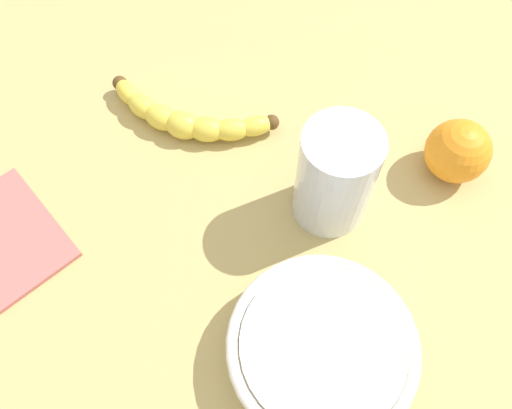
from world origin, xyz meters
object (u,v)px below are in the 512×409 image
smoothie_glass (335,179)px  ceramic_bowl (321,349)px  orange_fruit (458,151)px  banana (186,118)px

smoothie_glass → ceramic_bowl: 17.32cm
orange_fruit → smoothie_glass: bearing=-134.6°
banana → ceramic_bowl: size_ratio=1.23×
banana → smoothie_glass: 20.88cm
smoothie_glass → orange_fruit: 15.86cm
ceramic_bowl → orange_fruit: size_ratio=2.45×
banana → ceramic_bowl: 31.96cm
banana → ceramic_bowl: ceramic_bowl is taller
ceramic_bowl → orange_fruit: orange_fruit is taller
smoothie_glass → orange_fruit: smoothie_glass is taller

